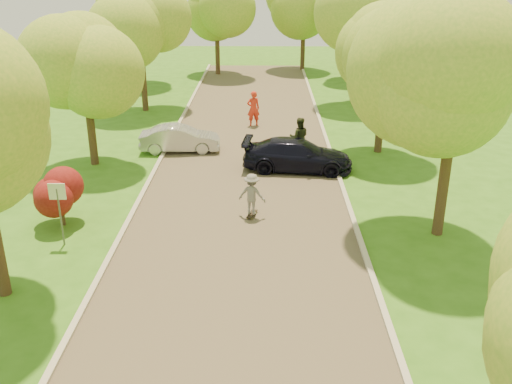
# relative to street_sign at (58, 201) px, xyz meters

# --- Properties ---
(ground) EXTENTS (100.00, 100.00, 0.00)m
(ground) POSITION_rel_street_sign_xyz_m (5.80, -4.00, -1.56)
(ground) COLOR #336A19
(ground) RESTS_ON ground
(road) EXTENTS (8.00, 60.00, 0.01)m
(road) POSITION_rel_street_sign_xyz_m (5.80, 4.00, -1.56)
(road) COLOR #4C4438
(road) RESTS_ON ground
(curb_left) EXTENTS (0.18, 60.00, 0.12)m
(curb_left) POSITION_rel_street_sign_xyz_m (1.75, 4.00, -1.50)
(curb_left) COLOR #B2AD9E
(curb_left) RESTS_ON ground
(curb_right) EXTENTS (0.18, 60.00, 0.12)m
(curb_right) POSITION_rel_street_sign_xyz_m (9.85, 4.00, -1.50)
(curb_right) COLOR #B2AD9E
(curb_right) RESTS_ON ground
(street_sign) EXTENTS (0.55, 0.06, 2.17)m
(street_sign) POSITION_rel_street_sign_xyz_m (0.00, 0.00, 0.00)
(street_sign) COLOR #59595E
(street_sign) RESTS_ON ground
(red_shrub) EXTENTS (1.70, 1.70, 1.95)m
(red_shrub) POSITION_rel_street_sign_xyz_m (-0.50, 1.50, -0.47)
(red_shrub) COLOR #382619
(red_shrub) RESTS_ON ground
(tree_l_midb) EXTENTS (4.30, 4.20, 6.62)m
(tree_l_midb) POSITION_rel_street_sign_xyz_m (-1.01, 8.00, 3.02)
(tree_l_midb) COLOR #382619
(tree_l_midb) RESTS_ON ground
(tree_l_far) EXTENTS (4.92, 4.80, 7.79)m
(tree_l_far) POSITION_rel_street_sign_xyz_m (-0.59, 18.00, 3.90)
(tree_l_far) COLOR #382619
(tree_l_far) RESTS_ON ground
(tree_r_mida) EXTENTS (5.13, 5.00, 7.95)m
(tree_r_mida) POSITION_rel_street_sign_xyz_m (12.82, 1.00, 3.97)
(tree_r_mida) COLOR #382619
(tree_r_mida) RESTS_ON ground
(tree_r_midb) EXTENTS (4.51, 4.40, 7.01)m
(tree_r_midb) POSITION_rel_street_sign_xyz_m (12.40, 10.00, 3.32)
(tree_r_midb) COLOR #382619
(tree_r_midb) RESTS_ON ground
(tree_r_far) EXTENTS (5.33, 5.20, 8.34)m
(tree_r_far) POSITION_rel_street_sign_xyz_m (13.03, 20.00, 4.27)
(tree_r_far) COLOR #382619
(tree_r_far) RESTS_ON ground
(tree_bg_a) EXTENTS (5.12, 5.00, 7.72)m
(tree_bg_a) POSITION_rel_street_sign_xyz_m (-2.98, 26.00, 3.75)
(tree_bg_a) COLOR #382619
(tree_bg_a) RESTS_ON ground
(tree_bg_b) EXTENTS (5.12, 5.00, 7.95)m
(tree_bg_b) POSITION_rel_street_sign_xyz_m (14.02, 28.00, 3.97)
(tree_bg_b) COLOR #382619
(tree_bg_b) RESTS_ON ground
(tree_bg_c) EXTENTS (4.92, 4.80, 7.33)m
(tree_bg_c) POSITION_rel_street_sign_xyz_m (3.01, 30.00, 3.46)
(tree_bg_c) COLOR #382619
(tree_bg_c) RESTS_ON ground
(tree_bg_d) EXTENTS (5.12, 5.00, 7.72)m
(tree_bg_d) POSITION_rel_street_sign_xyz_m (10.02, 32.00, 3.75)
(tree_bg_d) COLOR #382619
(tree_bg_d) RESTS_ON ground
(silver_sedan) EXTENTS (3.94, 1.56, 1.28)m
(silver_sedan) POSITION_rel_street_sign_xyz_m (2.50, 9.91, -0.93)
(silver_sedan) COLOR #AFAFB4
(silver_sedan) RESTS_ON ground
(dark_sedan) EXTENTS (5.03, 2.48, 1.41)m
(dark_sedan) POSITION_rel_street_sign_xyz_m (8.10, 7.32, -0.86)
(dark_sedan) COLOR black
(dark_sedan) RESTS_ON ground
(longboard) EXTENTS (0.43, 0.83, 0.09)m
(longboard) POSITION_rel_street_sign_xyz_m (6.18, 2.33, -1.48)
(longboard) COLOR black
(longboard) RESTS_ON ground
(skateboarder) EXTENTS (1.12, 0.83, 1.55)m
(skateboarder) POSITION_rel_street_sign_xyz_m (6.18, 2.33, -0.69)
(skateboarder) COLOR slate
(skateboarder) RESTS_ON longboard
(person_striped) EXTENTS (0.82, 0.64, 1.99)m
(person_striped) POSITION_rel_street_sign_xyz_m (6.00, 14.54, -0.57)
(person_striped) COLOR red
(person_striped) RESTS_ON ground
(person_olive) EXTENTS (0.93, 0.73, 1.90)m
(person_olive) POSITION_rel_street_sign_xyz_m (8.27, 9.22, -0.61)
(person_olive) COLOR #29301D
(person_olive) RESTS_ON ground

